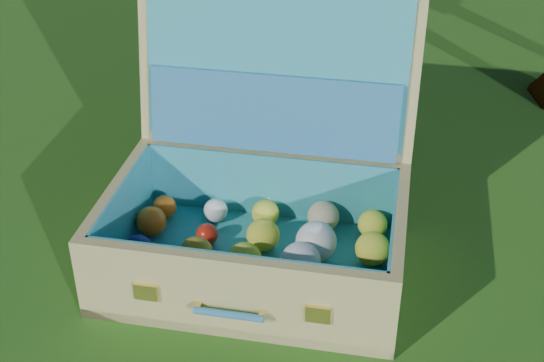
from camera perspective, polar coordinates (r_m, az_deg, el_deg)
The scene contains 3 objects.
ground at distance 1.64m, azimuth 4.89°, elevation -4.86°, with size 60.00×60.00×0.00m, color #215114.
stray_ball at distance 1.84m, azimuth -8.73°, elevation 0.81°, with size 0.08×0.08×0.08m, color teal.
suitcase at distance 1.54m, azimuth -0.60°, elevation -0.45°, with size 0.71×0.65×0.56m.
Camera 1 is at (0.48, -1.23, 0.99)m, focal length 50.00 mm.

